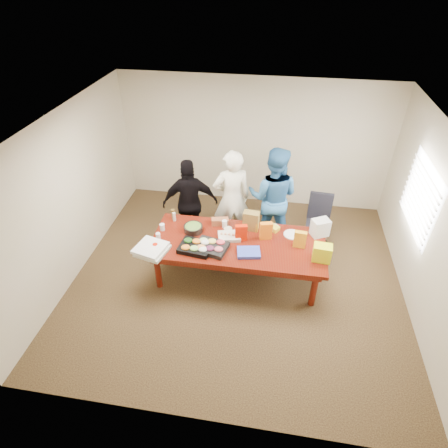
% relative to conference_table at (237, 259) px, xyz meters
% --- Properties ---
extents(floor, '(5.50, 5.00, 0.02)m').
position_rel_conference_table_xyz_m(floor, '(0.00, 0.00, -0.39)').
color(floor, '#47301E').
rests_on(floor, ground).
extents(ceiling, '(5.50, 5.00, 0.02)m').
position_rel_conference_table_xyz_m(ceiling, '(0.00, 0.00, 2.33)').
color(ceiling, white).
rests_on(ceiling, wall_back).
extents(wall_back, '(5.50, 0.04, 2.70)m').
position_rel_conference_table_xyz_m(wall_back, '(0.00, 2.50, 0.98)').
color(wall_back, beige).
rests_on(wall_back, floor).
extents(wall_front, '(5.50, 0.04, 2.70)m').
position_rel_conference_table_xyz_m(wall_front, '(0.00, -2.50, 0.98)').
color(wall_front, beige).
rests_on(wall_front, floor).
extents(wall_left, '(0.04, 5.00, 2.70)m').
position_rel_conference_table_xyz_m(wall_left, '(-2.75, 0.00, 0.98)').
color(wall_left, beige).
rests_on(wall_left, floor).
extents(wall_right, '(0.04, 5.00, 2.70)m').
position_rel_conference_table_xyz_m(wall_right, '(2.75, 0.00, 0.98)').
color(wall_right, beige).
rests_on(wall_right, floor).
extents(window_panel, '(0.03, 1.40, 1.10)m').
position_rel_conference_table_xyz_m(window_panel, '(2.72, 0.60, 1.12)').
color(window_panel, white).
rests_on(window_panel, wall_right).
extents(window_blinds, '(0.04, 1.36, 1.00)m').
position_rel_conference_table_xyz_m(window_blinds, '(2.68, 0.60, 1.12)').
color(window_blinds, beige).
rests_on(window_blinds, wall_right).
extents(conference_table, '(2.80, 1.20, 0.75)m').
position_rel_conference_table_xyz_m(conference_table, '(0.00, 0.00, 0.00)').
color(conference_table, '#4C1C0F').
rests_on(conference_table, floor).
extents(office_chair, '(0.55, 0.55, 1.01)m').
position_rel_conference_table_xyz_m(office_chair, '(1.36, 1.04, 0.13)').
color(office_chair, black).
rests_on(office_chair, floor).
extents(person_center, '(0.80, 0.66, 1.88)m').
position_rel_conference_table_xyz_m(person_center, '(-0.25, 0.97, 0.57)').
color(person_center, silver).
rests_on(person_center, floor).
extents(person_right, '(1.01, 0.83, 1.92)m').
position_rel_conference_table_xyz_m(person_right, '(0.48, 1.12, 0.58)').
color(person_right, '#2D67A1').
rests_on(person_right, floor).
extents(person_left, '(1.07, 0.66, 1.70)m').
position_rel_conference_table_xyz_m(person_left, '(-0.99, 0.85, 0.48)').
color(person_left, black).
rests_on(person_left, floor).
extents(veggie_tray, '(0.54, 0.45, 0.08)m').
position_rel_conference_table_xyz_m(veggie_tray, '(-0.64, -0.28, 0.41)').
color(veggie_tray, black).
rests_on(veggie_tray, conference_table).
extents(fruit_tray, '(0.57, 0.49, 0.08)m').
position_rel_conference_table_xyz_m(fruit_tray, '(-0.40, -0.24, 0.41)').
color(fruit_tray, black).
rests_on(fruit_tray, conference_table).
extents(sheet_cake, '(0.41, 0.34, 0.06)m').
position_rel_conference_table_xyz_m(sheet_cake, '(-0.16, 0.08, 0.41)').
color(sheet_cake, silver).
rests_on(sheet_cake, conference_table).
extents(salad_bowl, '(0.40, 0.40, 0.10)m').
position_rel_conference_table_xyz_m(salad_bowl, '(-0.78, 0.17, 0.43)').
color(salad_bowl, black).
rests_on(salad_bowl, conference_table).
extents(chip_bag_blue, '(0.39, 0.32, 0.05)m').
position_rel_conference_table_xyz_m(chip_bag_blue, '(0.20, -0.26, 0.40)').
color(chip_bag_blue, blue).
rests_on(chip_bag_blue, conference_table).
extents(chip_bag_red, '(0.21, 0.12, 0.28)m').
position_rel_conference_table_xyz_m(chip_bag_red, '(0.04, 0.07, 0.52)').
color(chip_bag_red, red).
rests_on(chip_bag_red, conference_table).
extents(chip_bag_yellow, '(0.20, 0.10, 0.29)m').
position_rel_conference_table_xyz_m(chip_bag_yellow, '(0.97, 0.04, 0.52)').
color(chip_bag_yellow, gold).
rests_on(chip_bag_yellow, conference_table).
extents(chip_bag_orange, '(0.21, 0.14, 0.31)m').
position_rel_conference_table_xyz_m(chip_bag_orange, '(0.43, 0.16, 0.53)').
color(chip_bag_orange, orange).
rests_on(chip_bag_orange, conference_table).
extents(mayo_jar, '(0.10, 0.10, 0.13)m').
position_rel_conference_table_xyz_m(mayo_jar, '(-0.28, 0.36, 0.44)').
color(mayo_jar, white).
rests_on(mayo_jar, conference_table).
extents(mustard_bottle, '(0.07, 0.07, 0.17)m').
position_rel_conference_table_xyz_m(mustard_bottle, '(0.27, 0.32, 0.46)').
color(mustard_bottle, gold).
rests_on(mustard_bottle, conference_table).
extents(dressing_bottle, '(0.08, 0.08, 0.20)m').
position_rel_conference_table_xyz_m(dressing_bottle, '(-1.20, 0.45, 0.48)').
color(dressing_bottle, brown).
rests_on(dressing_bottle, conference_table).
extents(ranch_bottle, '(0.06, 0.06, 0.16)m').
position_rel_conference_table_xyz_m(ranch_bottle, '(-1.17, 0.41, 0.46)').
color(ranch_bottle, beige).
rests_on(ranch_bottle, conference_table).
extents(banana_bunch, '(0.25, 0.23, 0.07)m').
position_rel_conference_table_xyz_m(banana_bunch, '(0.53, 0.43, 0.41)').
color(banana_bunch, yellow).
rests_on(banana_bunch, conference_table).
extents(bread_loaf, '(0.31, 0.18, 0.12)m').
position_rel_conference_table_xyz_m(bread_loaf, '(-0.37, 0.43, 0.43)').
color(bread_loaf, brown).
rests_on(bread_loaf, conference_table).
extents(kraft_bag, '(0.28, 0.18, 0.34)m').
position_rel_conference_table_xyz_m(kraft_bag, '(0.16, 0.38, 0.54)').
color(kraft_bag, olive).
rests_on(kraft_bag, conference_table).
extents(red_cup, '(0.10, 0.10, 0.11)m').
position_rel_conference_table_xyz_m(red_cup, '(-1.26, -0.39, 0.43)').
color(red_cup, '#C21400').
rests_on(red_cup, conference_table).
extents(clear_cup_a, '(0.08, 0.08, 0.10)m').
position_rel_conference_table_xyz_m(clear_cup_a, '(-1.30, -0.11, 0.43)').
color(clear_cup_a, white).
rests_on(clear_cup_a, conference_table).
extents(clear_cup_b, '(0.09, 0.09, 0.11)m').
position_rel_conference_table_xyz_m(clear_cup_b, '(-1.30, 0.12, 0.43)').
color(clear_cup_b, white).
rests_on(clear_cup_b, conference_table).
extents(pizza_box_lower, '(0.53, 0.53, 0.05)m').
position_rel_conference_table_xyz_m(pizza_box_lower, '(-1.29, -0.46, 0.40)').
color(pizza_box_lower, silver).
rests_on(pizza_box_lower, conference_table).
extents(pizza_box_upper, '(0.54, 0.54, 0.05)m').
position_rel_conference_table_xyz_m(pizza_box_upper, '(-1.31, -0.45, 0.45)').
color(pizza_box_upper, white).
rests_on(pizza_box_upper, pizza_box_lower).
extents(plate_a, '(0.33, 0.33, 0.02)m').
position_rel_conference_table_xyz_m(plate_a, '(0.86, 0.33, 0.38)').
color(plate_a, white).
rests_on(plate_a, conference_table).
extents(plate_b, '(0.30, 0.30, 0.01)m').
position_rel_conference_table_xyz_m(plate_b, '(0.53, 0.47, 0.38)').
color(plate_b, beige).
rests_on(plate_b, conference_table).
extents(dip_bowl_a, '(0.17, 0.17, 0.06)m').
position_rel_conference_table_xyz_m(dip_bowl_a, '(0.50, 0.40, 0.40)').
color(dip_bowl_a, white).
rests_on(dip_bowl_a, conference_table).
extents(dip_bowl_b, '(0.15, 0.15, 0.05)m').
position_rel_conference_table_xyz_m(dip_bowl_b, '(-0.20, 0.26, 0.40)').
color(dip_bowl_b, beige).
rests_on(dip_bowl_b, conference_table).
extents(grocery_bag_white, '(0.33, 0.30, 0.29)m').
position_rel_conference_table_xyz_m(grocery_bag_white, '(1.30, 0.41, 0.52)').
color(grocery_bag_white, silver).
rests_on(grocery_bag_white, conference_table).
extents(grocery_bag_yellow, '(0.29, 0.21, 0.27)m').
position_rel_conference_table_xyz_m(grocery_bag_yellow, '(1.30, -0.22, 0.51)').
color(grocery_bag_yellow, '#EDF515').
rests_on(grocery_bag_yellow, conference_table).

